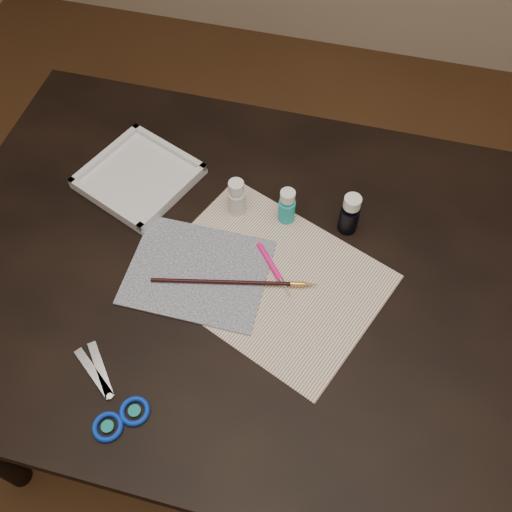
% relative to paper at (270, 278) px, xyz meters
% --- Properties ---
extents(ground, '(3.50, 3.50, 0.02)m').
position_rel_paper_xyz_m(ground, '(-0.03, 0.01, -0.76)').
color(ground, '#422614').
rests_on(ground, ground).
extents(table, '(1.30, 0.90, 0.75)m').
position_rel_paper_xyz_m(table, '(-0.03, 0.01, -0.38)').
color(table, black).
rests_on(table, ground).
extents(paper, '(0.50, 0.45, 0.00)m').
position_rel_paper_xyz_m(paper, '(0.00, 0.00, 0.00)').
color(paper, white).
rests_on(paper, table).
extents(canvas, '(0.27, 0.22, 0.00)m').
position_rel_paper_xyz_m(canvas, '(-0.14, -0.02, 0.00)').
color(canvas, black).
rests_on(canvas, paper).
extents(paint_bottle_white, '(0.04, 0.04, 0.09)m').
position_rel_paper_xyz_m(paint_bottle_white, '(-0.11, 0.14, 0.04)').
color(paint_bottle_white, silver).
rests_on(paint_bottle_white, table).
extents(paint_bottle_cyan, '(0.05, 0.05, 0.09)m').
position_rel_paper_xyz_m(paint_bottle_cyan, '(-0.00, 0.15, 0.04)').
color(paint_bottle_cyan, '#1CADAF').
rests_on(paint_bottle_cyan, table).
extents(paint_bottle_navy, '(0.05, 0.05, 0.10)m').
position_rel_paper_xyz_m(paint_bottle_navy, '(0.12, 0.16, 0.05)').
color(paint_bottle_navy, black).
rests_on(paint_bottle_navy, table).
extents(paintbrush, '(0.32, 0.08, 0.01)m').
position_rel_paper_xyz_m(paintbrush, '(-0.06, -0.03, 0.01)').
color(paintbrush, black).
rests_on(paintbrush, canvas).
extents(craft_knife, '(0.10, 0.11, 0.01)m').
position_rel_paper_xyz_m(craft_knife, '(0.01, 0.01, 0.01)').
color(craft_knife, '#FF1480').
rests_on(craft_knife, paper).
extents(scissors, '(0.23, 0.20, 0.01)m').
position_rel_paper_xyz_m(scissors, '(-0.23, -0.30, 0.00)').
color(scissors, silver).
rests_on(scissors, table).
extents(palette_tray, '(0.28, 0.28, 0.03)m').
position_rel_paper_xyz_m(palette_tray, '(-0.34, 0.17, 0.01)').
color(palette_tray, silver).
rests_on(palette_tray, table).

